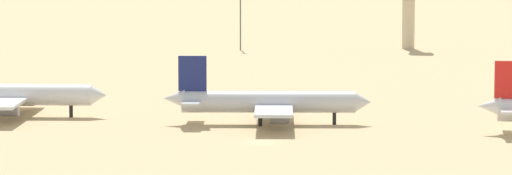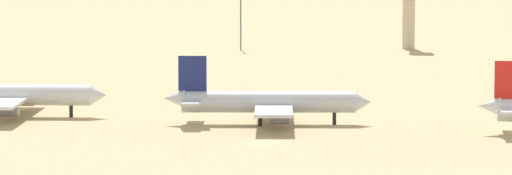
# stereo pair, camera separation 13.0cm
# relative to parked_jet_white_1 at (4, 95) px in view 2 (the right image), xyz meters

# --- Properties ---
(ground) EXTENTS (4000.00, 4000.00, 0.00)m
(ground) POSITION_rel_parked_jet_white_1_xyz_m (48.21, -20.33, -3.79)
(ground) COLOR tan
(parked_jet_white_1) EXTENTS (34.95, 29.69, 11.55)m
(parked_jet_white_1) POSITION_rel_parked_jet_white_1_xyz_m (0.00, 0.00, 0.00)
(parked_jet_white_1) COLOR silver
(parked_jet_white_1) RESTS_ON ground
(parked_jet_navy_2) EXTENTS (34.15, 29.10, 11.31)m
(parked_jet_navy_2) POSITION_rel_parked_jet_white_1_xyz_m (45.53, -1.05, -0.08)
(parked_jet_navy_2) COLOR silver
(parked_jet_navy_2) RESTS_ON ground
(light_pole_mid) EXTENTS (1.80, 0.50, 15.59)m
(light_pole_mid) POSITION_rel_parked_jet_white_1_xyz_m (15.05, 131.51, 5.22)
(light_pole_mid) COLOR #59595E
(light_pole_mid) RESTS_ON ground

